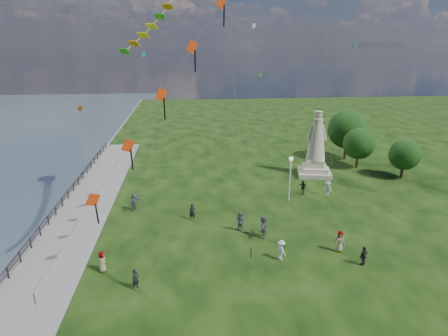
{
  "coord_description": "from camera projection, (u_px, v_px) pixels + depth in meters",
  "views": [
    {
      "loc": [
        -4.04,
        -21.14,
        15.12
      ],
      "look_at": [
        -1.0,
        8.0,
        5.5
      ],
      "focal_mm": 30.0,
      "sensor_mm": 36.0,
      "label": 1
    }
  ],
  "objects": [
    {
      "name": "statue",
      "position": [
        316.0,
        151.0,
        45.06
      ],
      "size": [
        4.62,
        4.62,
        7.83
      ],
      "rotation": [
        0.0,
        0.0,
        -0.23
      ],
      "color": "tan",
      "rests_on": "ground"
    },
    {
      "name": "lamppost",
      "position": [
        290.0,
        169.0,
        37.12
      ],
      "size": [
        0.44,
        0.44,
        4.72
      ],
      "color": "silver",
      "rests_on": "ground"
    },
    {
      "name": "person_9",
      "position": [
        303.0,
        187.0,
        39.71
      ],
      "size": [
        1.01,
        0.96,
        1.57
      ],
      "primitive_type": "imported",
      "rotation": [
        0.0,
        0.0,
        -0.71
      ],
      "color": "black",
      "rests_on": "ground"
    },
    {
      "name": "tree_row",
      "position": [
        360.0,
        137.0,
        48.74
      ],
      "size": [
        8.04,
        12.58,
        6.88
      ],
      "color": "#382314",
      "rests_on": "ground"
    },
    {
      "name": "person_2",
      "position": [
        281.0,
        250.0,
        27.57
      ],
      "size": [
        0.87,
        1.12,
        1.54
      ],
      "primitive_type": "imported",
      "rotation": [
        0.0,
        0.0,
        1.99
      ],
      "color": "silver",
      "rests_on": "ground"
    },
    {
      "name": "red_kite_train",
      "position": [
        158.0,
        102.0,
        25.26
      ],
      "size": [
        12.77,
        9.35,
        18.62
      ],
      "color": "black",
      "rests_on": "ground"
    },
    {
      "name": "waterfront",
      "position": [
        58.0,
        231.0,
        32.11
      ],
      "size": [
        200.0,
        200.0,
        1.51
      ],
      "color": "#394B55",
      "rests_on": "ground"
    },
    {
      "name": "person_11",
      "position": [
        263.0,
        227.0,
        30.7
      ],
      "size": [
        1.4,
        1.96,
        1.95
      ],
      "primitive_type": "imported",
      "rotation": [
        0.0,
        0.0,
        4.33
      ],
      "color": "#595960",
      "rests_on": "ground"
    },
    {
      "name": "person_4",
      "position": [
        340.0,
        241.0,
        28.58
      ],
      "size": [
        0.93,
        0.68,
        1.72
      ],
      "primitive_type": "imported",
      "rotation": [
        0.0,
        0.0,
        -0.21
      ],
      "color": "#595960",
      "rests_on": "ground"
    },
    {
      "name": "person_1",
      "position": [
        240.0,
        222.0,
        31.66
      ],
      "size": [
        0.97,
        0.99,
        1.77
      ],
      "primitive_type": "imported",
      "rotation": [
        0.0,
        0.0,
        -0.83
      ],
      "color": "#595960",
      "rests_on": "ground"
    },
    {
      "name": "person_5",
      "position": [
        134.0,
        202.0,
        35.76
      ],
      "size": [
        1.48,
        1.75,
        1.76
      ],
      "primitive_type": "imported",
      "rotation": [
        0.0,
        0.0,
        0.99
      ],
      "color": "#595960",
      "rests_on": "ground"
    },
    {
      "name": "person_3",
      "position": [
        364.0,
        256.0,
        26.85
      ],
      "size": [
        0.98,
        0.8,
        1.48
      ],
      "primitive_type": "imported",
      "rotation": [
        0.0,
        0.0,
        3.64
      ],
      "color": "black",
      "rests_on": "ground"
    },
    {
      "name": "person_10",
      "position": [
        102.0,
        262.0,
        26.05
      ],
      "size": [
        0.52,
        0.8,
        1.57
      ],
      "primitive_type": "imported",
      "rotation": [
        0.0,
        0.0,
        1.51
      ],
      "color": "#595960",
      "rests_on": "ground"
    },
    {
      "name": "person_6",
      "position": [
        192.0,
        212.0,
        33.84
      ],
      "size": [
        0.62,
        0.46,
        1.56
      ],
      "primitive_type": "imported",
      "rotation": [
        0.0,
        0.0,
        -0.16
      ],
      "color": "black",
      "rests_on": "ground"
    },
    {
      "name": "person_0",
      "position": [
        136.0,
        279.0,
        24.21
      ],
      "size": [
        0.62,
        0.62,
        1.45
      ],
      "primitive_type": "imported",
      "rotation": [
        0.0,
        0.0,
        0.8
      ],
      "color": "black",
      "rests_on": "ground"
    },
    {
      "name": "small_kites",
      "position": [
        239.0,
        60.0,
        42.79
      ],
      "size": [
        31.87,
        14.01,
        22.76
      ],
      "color": "#16847B",
      "rests_on": "ground"
    },
    {
      "name": "person_8",
      "position": [
        328.0,
        188.0,
        39.48
      ],
      "size": [
        1.02,
        1.11,
        1.55
      ],
      "primitive_type": "imported",
      "rotation": [
        0.0,
        0.0,
        -0.9
      ],
      "color": "silver",
      "rests_on": "ground"
    }
  ]
}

